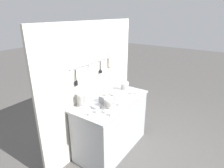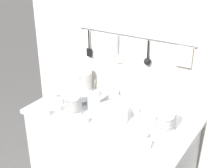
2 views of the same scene
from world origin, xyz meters
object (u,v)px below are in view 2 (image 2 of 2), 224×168
Objects in this scene: cup_beside_plates at (60,101)px; cup_centre at (144,137)px; cup_back_right at (53,96)px; cup_front_left at (147,144)px; cup_by_caddy at (58,108)px; bowl_stack_short_front at (85,81)px; plate_stack at (113,114)px; steel_mixing_bowl at (80,100)px; bowl_stack_wide_centre at (73,103)px; bowl_stack_back_corner at (166,121)px; cup_front_right at (85,121)px; cup_edge_near at (135,111)px; cup_mid_row at (46,113)px; cutlery_caddy at (98,102)px.

cup_centre is (0.78, -0.08, 0.00)m from cup_beside_plates.
cup_back_right is 1.00× the size of cup_front_left.
cup_beside_plates is 0.11m from cup_by_caddy.
bowl_stack_short_front is at bearing 63.28° from cup_back_right.
plate_stack is at bearing -2.66° from cup_back_right.
cup_front_left is (0.35, -0.16, -0.03)m from plate_stack.
steel_mixing_bowl is 2.69× the size of cup_beside_plates.
bowl_stack_wide_centre is 1.12× the size of bowl_stack_back_corner.
cup_front_right is at bearing 177.59° from cup_front_left.
steel_mixing_bowl is 0.47m from cup_edge_near.
cup_by_caddy is (-0.43, -0.11, -0.03)m from plate_stack.
cup_front_left is (0.81, -0.45, -0.07)m from bowl_stack_short_front.
cup_beside_plates reaches higher than steel_mixing_bowl.
steel_mixing_bowl is at bearing 44.65° from cup_beside_plates.
cup_front_left is at bearing 2.99° from cup_mid_row.
bowl_stack_short_front reaches higher than bowl_stack_back_corner.
cup_mid_row is at bearing -168.28° from cup_front_right.
cup_centre is 1.00× the size of cup_front_right.
cup_back_right is (-0.10, 0.04, 0.00)m from cup_beside_plates.
bowl_stack_short_front reaches higher than cup_mid_row.
cup_by_caddy is 0.28m from cup_front_right.
bowl_stack_short_front is 3.71× the size of cup_centre.
plate_stack is at bearing 13.90° from cup_by_caddy.
cutlery_caddy reaches higher than cup_centre.
cup_centre is (0.49, -0.19, -0.03)m from cutlery_caddy.
plate_stack is 0.79× the size of cutlery_caddy.
bowl_stack_short_front is 0.72× the size of cutlery_caddy.
cup_by_caddy is at bearing -179.21° from cup_centre.
cup_mid_row is (0.14, -0.23, 0.00)m from cup_back_right.
bowl_stack_back_corner is at bearing -0.38° from cutlery_caddy.
plate_stack reaches higher than steel_mixing_bowl.
cutlery_caddy reaches higher than plate_stack.
cup_front_right is (-0.44, -0.05, 0.00)m from cup_centre.
plate_stack is 0.49m from cup_beside_plates.
bowl_stack_back_corner is (0.67, 0.15, -0.01)m from bowl_stack_wide_centre.
cup_front_right is at bearing -174.14° from cup_centre.
bowl_stack_back_corner is at bearing -1.25° from steel_mixing_bowl.
bowl_stack_short_front is at bearing 152.89° from cup_centre.
cup_beside_plates and cup_edge_near have the same top height.
cup_back_right is at bearing 158.55° from cup_beside_plates.
cutlery_caddy is (-0.56, 0.00, -0.02)m from bowl_stack_back_corner.
cup_front_right is at bearing -20.83° from cup_back_right.
plate_stack reaches higher than cup_by_caddy.
cup_front_left is at bearing -4.14° from cup_by_caddy.
plate_stack is 4.07× the size of cup_beside_plates.
cup_by_caddy is (-0.05, -0.21, 0.01)m from steel_mixing_bowl.
bowl_stack_back_corner is 0.37m from plate_stack.
bowl_stack_wide_centre is 3.14× the size of cup_edge_near.
cup_edge_near and cup_front_left have the same top height.
cup_beside_plates is at bearing -95.77° from bowl_stack_short_front.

